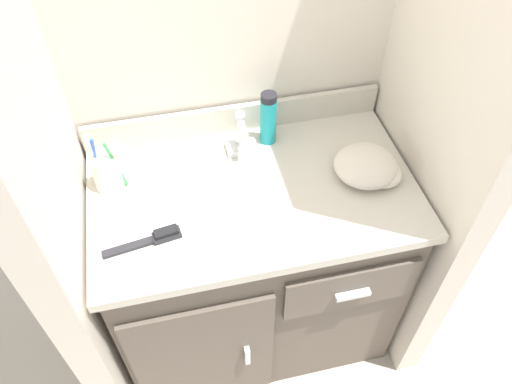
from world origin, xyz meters
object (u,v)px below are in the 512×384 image
shaving_cream_can (268,118)px  hairbrush (153,239)px  hand_towel (370,167)px  toothbrush_cup (107,171)px

shaving_cream_can → hairbrush: size_ratio=0.85×
shaving_cream_can → hairbrush: 0.49m
shaving_cream_can → hand_towel: bearing=-40.5°
hairbrush → hand_towel: hand_towel is taller
toothbrush_cup → hairbrush: 0.25m
toothbrush_cup → hairbrush: (0.10, -0.22, -0.05)m
hairbrush → shaving_cream_can: bearing=30.6°
hairbrush → hand_towel: bearing=0.3°
shaving_cream_can → hairbrush: shaving_cream_can is taller
shaving_cream_can → toothbrush_cup: bearing=-170.2°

